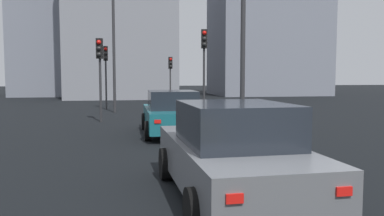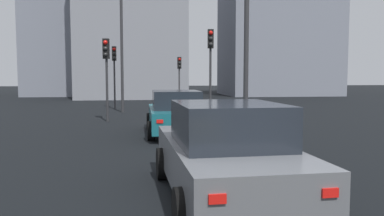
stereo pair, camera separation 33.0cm
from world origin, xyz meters
name	(u,v)px [view 1 (the left image)]	position (x,y,z in m)	size (l,w,h in m)	color
car_teal_lead	(172,113)	(8.79, -0.04, 0.76)	(4.46, 2.08, 1.57)	#19606B
car_grey_second	(232,153)	(1.26, -0.21, 0.79)	(4.64, 2.20, 1.65)	slate
traffic_light_near_left	(106,64)	(19.87, 2.84, 2.84)	(0.32, 0.30, 3.95)	#2D2D30
traffic_light_near_right	(100,62)	(12.93, 2.73, 2.72)	(0.33, 0.31, 3.77)	#2D2D30
traffic_light_far_left	(204,55)	(13.41, -2.14, 3.10)	(0.32, 0.30, 4.32)	#2D2D30
traffic_light_far_right	(170,70)	(24.79, -1.76, 2.57)	(0.32, 0.30, 3.56)	#2D2D30
street_lamp_far	(114,36)	(17.62, 2.25, 4.33)	(0.56, 0.36, 7.36)	#2D2D30
building_facade_left	(266,41)	(37.14, -14.00, 5.99)	(9.23, 11.83, 11.98)	gray
building_facade_center	(122,12)	(34.79, 2.00, 8.41)	(11.29, 10.06, 16.83)	gray
building_facade_right	(48,31)	(39.77, 10.00, 6.97)	(9.47, 6.40, 13.95)	gray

